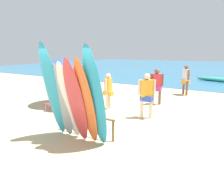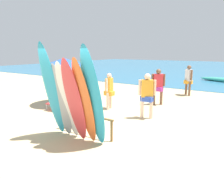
{
  "view_description": "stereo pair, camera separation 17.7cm",
  "coord_description": "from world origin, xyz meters",
  "px_view_note": "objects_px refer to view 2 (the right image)",
  "views": [
    {
      "loc": [
        3.67,
        -4.62,
        2.44
      ],
      "look_at": [
        0.0,
        1.41,
        1.14
      ],
      "focal_mm": 33.68,
      "sensor_mm": 36.0,
      "label": 1
    },
    {
      "loc": [
        3.82,
        -4.52,
        2.44
      ],
      "look_at": [
        0.0,
        1.41,
        1.14
      ],
      "focal_mm": 33.68,
      "sensor_mm": 36.0,
      "label": 2
    }
  ],
  "objects_px": {
    "surfboard_teal_0": "(52,90)",
    "surfboard_teal_5": "(93,98)",
    "surfboard_orange_4": "(84,102)",
    "beachgoer_photographing": "(158,84)",
    "surfboard_rack": "(86,119)",
    "surfboard_white_2": "(67,101)",
    "beachgoer_by_water": "(147,93)",
    "beach_chair_red": "(56,99)",
    "beachgoer_midbeach": "(109,89)",
    "beach_umbrella": "(64,62)",
    "beachgoer_strolling": "(189,78)",
    "surfboard_grey_1": "(61,101)",
    "beach_chair_blue": "(89,97)",
    "surfboard_red_3": "(74,102)"
  },
  "relations": [
    {
      "from": "surfboard_teal_0",
      "to": "surfboard_teal_5",
      "type": "xyz_separation_m",
      "value": [
        1.43,
        0.04,
        -0.04
      ]
    },
    {
      "from": "surfboard_teal_0",
      "to": "surfboard_orange_4",
      "type": "distance_m",
      "value": 1.18
    },
    {
      "from": "surfboard_orange_4",
      "to": "beachgoer_photographing",
      "type": "distance_m",
      "value": 5.08
    },
    {
      "from": "surfboard_rack",
      "to": "surfboard_white_2",
      "type": "relative_size",
      "value": 0.84
    },
    {
      "from": "beachgoer_by_water",
      "to": "surfboard_rack",
      "type": "bearing_deg",
      "value": -135.73
    },
    {
      "from": "beachgoer_by_water",
      "to": "beach_chair_red",
      "type": "bearing_deg",
      "value": 168.55
    },
    {
      "from": "beachgoer_midbeach",
      "to": "beach_umbrella",
      "type": "distance_m",
      "value": 2.47
    },
    {
      "from": "surfboard_white_2",
      "to": "beachgoer_strolling",
      "type": "xyz_separation_m",
      "value": [
        1.35,
        7.93,
        -0.14
      ]
    },
    {
      "from": "surfboard_white_2",
      "to": "beach_umbrella",
      "type": "xyz_separation_m",
      "value": [
        -2.96,
        2.84,
        0.85
      ]
    },
    {
      "from": "surfboard_white_2",
      "to": "beach_umbrella",
      "type": "relative_size",
      "value": 1.06
    },
    {
      "from": "beachgoer_strolling",
      "to": "beachgoer_photographing",
      "type": "relative_size",
      "value": 1.01
    },
    {
      "from": "surfboard_grey_1",
      "to": "beach_chair_red",
      "type": "xyz_separation_m",
      "value": [
        -2.35,
        1.95,
        -0.64
      ]
    },
    {
      "from": "surfboard_grey_1",
      "to": "surfboard_white_2",
      "type": "height_order",
      "value": "surfboard_white_2"
    },
    {
      "from": "surfboard_orange_4",
      "to": "beachgoer_midbeach",
      "type": "bearing_deg",
      "value": 119.16
    },
    {
      "from": "surfboard_grey_1",
      "to": "beach_chair_red",
      "type": "height_order",
      "value": "surfboard_grey_1"
    },
    {
      "from": "beach_umbrella",
      "to": "beach_chair_blue",
      "type": "bearing_deg",
      "value": 12.67
    },
    {
      "from": "surfboard_teal_0",
      "to": "beachgoer_photographing",
      "type": "relative_size",
      "value": 1.68
    },
    {
      "from": "surfboard_grey_1",
      "to": "beachgoer_midbeach",
      "type": "height_order",
      "value": "surfboard_grey_1"
    },
    {
      "from": "surfboard_orange_4",
      "to": "surfboard_white_2",
      "type": "bearing_deg",
      "value": -177.86
    },
    {
      "from": "beachgoer_by_water",
      "to": "beach_chair_blue",
      "type": "relative_size",
      "value": 1.98
    },
    {
      "from": "beachgoer_strolling",
      "to": "beach_umbrella",
      "type": "xyz_separation_m",
      "value": [
        -4.31,
        -5.09,
        0.99
      ]
    },
    {
      "from": "beach_chair_blue",
      "to": "beach_umbrella",
      "type": "distance_m",
      "value": 1.93
    },
    {
      "from": "surfboard_teal_0",
      "to": "beachgoer_by_water",
      "type": "height_order",
      "value": "surfboard_teal_0"
    },
    {
      "from": "beachgoer_by_water",
      "to": "beach_umbrella",
      "type": "distance_m",
      "value": 4.16
    },
    {
      "from": "surfboard_grey_1",
      "to": "beachgoer_strolling",
      "type": "bearing_deg",
      "value": 81.61
    },
    {
      "from": "beachgoer_photographing",
      "to": "beach_chair_red",
      "type": "bearing_deg",
      "value": 13.46
    },
    {
      "from": "surfboard_red_3",
      "to": "surfboard_teal_5",
      "type": "height_order",
      "value": "surfboard_teal_5"
    },
    {
      "from": "surfboard_red_3",
      "to": "beach_umbrella",
      "type": "xyz_separation_m",
      "value": [
        -3.31,
        2.94,
        0.81
      ]
    },
    {
      "from": "beachgoer_by_water",
      "to": "beachgoer_photographing",
      "type": "xyz_separation_m",
      "value": [
        -0.38,
        2.12,
        -0.0
      ]
    },
    {
      "from": "surfboard_grey_1",
      "to": "surfboard_teal_5",
      "type": "bearing_deg",
      "value": 1.15
    },
    {
      "from": "surfboard_rack",
      "to": "beach_chair_blue",
      "type": "distance_m",
      "value": 3.26
    },
    {
      "from": "beach_chair_red",
      "to": "beach_chair_blue",
      "type": "xyz_separation_m",
      "value": [
        0.82,
        1.13,
        0.0
      ]
    },
    {
      "from": "surfboard_white_2",
      "to": "beach_chair_blue",
      "type": "distance_m",
      "value": 3.64
    },
    {
      "from": "surfboard_grey_1",
      "to": "beach_chair_red",
      "type": "relative_size",
      "value": 2.66
    },
    {
      "from": "surfboard_rack",
      "to": "surfboard_white_2",
      "type": "bearing_deg",
      "value": -111.57
    },
    {
      "from": "surfboard_rack",
      "to": "surfboard_orange_4",
      "type": "distance_m",
      "value": 0.98
    },
    {
      "from": "beachgoer_strolling",
      "to": "beach_chair_blue",
      "type": "distance_m",
      "value": 5.79
    },
    {
      "from": "beachgoer_photographing",
      "to": "beachgoer_midbeach",
      "type": "height_order",
      "value": "beachgoer_photographing"
    },
    {
      "from": "beach_umbrella",
      "to": "beachgoer_by_water",
      "type": "bearing_deg",
      "value": 1.05
    },
    {
      "from": "surfboard_orange_4",
      "to": "surfboard_teal_5",
      "type": "distance_m",
      "value": 0.31
    },
    {
      "from": "surfboard_teal_0",
      "to": "surfboard_white_2",
      "type": "xyz_separation_m",
      "value": [
        0.53,
        0.06,
        -0.25
      ]
    },
    {
      "from": "beach_chair_red",
      "to": "beach_umbrella",
      "type": "height_order",
      "value": "beach_umbrella"
    },
    {
      "from": "surfboard_orange_4",
      "to": "surfboard_teal_0",
      "type": "bearing_deg",
      "value": -173.31
    },
    {
      "from": "beachgoer_photographing",
      "to": "beach_chair_red",
      "type": "distance_m",
      "value": 4.53
    },
    {
      "from": "surfboard_teal_5",
      "to": "beach_umbrella",
      "type": "bearing_deg",
      "value": 149.27
    },
    {
      "from": "beachgoer_strolling",
      "to": "beachgoer_midbeach",
      "type": "bearing_deg",
      "value": -67.92
    },
    {
      "from": "surfboard_orange_4",
      "to": "beach_umbrella",
      "type": "xyz_separation_m",
      "value": [
        -3.59,
        2.88,
        0.8
      ]
    },
    {
      "from": "surfboard_white_2",
      "to": "beachgoer_by_water",
      "type": "xyz_separation_m",
      "value": [
        1.08,
        2.91,
        -0.15
      ]
    },
    {
      "from": "surfboard_red_3",
      "to": "beachgoer_by_water",
      "type": "height_order",
      "value": "surfboard_red_3"
    },
    {
      "from": "surfboard_orange_4",
      "to": "beachgoer_strolling",
      "type": "distance_m",
      "value": 8.01
    }
  ]
}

